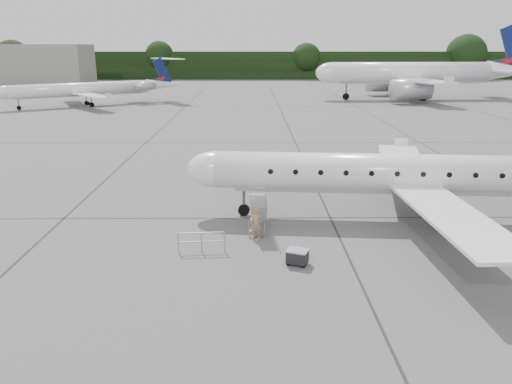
{
  "coord_description": "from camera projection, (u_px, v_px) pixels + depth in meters",
  "views": [
    {
      "loc": [
        -7.87,
        -23.05,
        9.55
      ],
      "look_at": [
        -7.62,
        1.68,
        2.3
      ],
      "focal_mm": 35.0,
      "sensor_mm": 36.0,
      "label": 1
    }
  ],
  "objects": [
    {
      "name": "ground",
      "position": [
        409.0,
        245.0,
        24.89
      ],
      "size": [
        320.0,
        320.0,
        0.0
      ],
      "primitive_type": "plane",
      "color": "#5C5C5A",
      "rests_on": "ground"
    },
    {
      "name": "treeline",
      "position": [
        277.0,
        65.0,
        148.5
      ],
      "size": [
        260.0,
        4.0,
        8.0
      ],
      "primitive_type": "cube",
      "color": "black",
      "rests_on": "ground"
    },
    {
      "name": "terminal_building",
      "position": [
        10.0,
        64.0,
        128.35
      ],
      "size": [
        40.0,
        14.0,
        10.0
      ],
      "primitive_type": "cube",
      "color": "gray",
      "rests_on": "ground"
    },
    {
      "name": "main_regional_jet",
      "position": [
        423.0,
        155.0,
        27.48
      ],
      "size": [
        31.32,
        23.77,
        7.59
      ],
      "primitive_type": null,
      "rotation": [
        0.0,
        0.0,
        -0.09
      ],
      "color": "silver",
      "rests_on": "ground"
    },
    {
      "name": "airstair",
      "position": [
        258.0,
        209.0,
        26.62
      ],
      "size": [
        1.06,
        2.54,
        2.38
      ],
      "primitive_type": null,
      "rotation": [
        0.0,
        0.0,
        -0.09
      ],
      "color": "silver",
      "rests_on": "ground"
    },
    {
      "name": "passenger",
      "position": [
        256.0,
        224.0,
        25.38
      ],
      "size": [
        0.67,
        0.48,
        1.7
      ],
      "primitive_type": "imported",
      "rotation": [
        0.0,
        0.0,
        -0.13
      ],
      "color": "#90724E",
      "rests_on": "ground"
    },
    {
      "name": "safety_railing",
      "position": [
        202.0,
        243.0,
        23.89
      ],
      "size": [
        2.2,
        0.24,
        1.0
      ],
      "primitive_type": null,
      "rotation": [
        0.0,
        0.0,
        0.07
      ],
      "color": "#93959B",
      "rests_on": "ground"
    },
    {
      "name": "baggage_cart",
      "position": [
        297.0,
        257.0,
        22.59
      ],
      "size": [
        1.1,
        1.01,
        0.78
      ],
      "primitive_type": null,
      "rotation": [
        0.0,
        0.0,
        -0.38
      ],
      "color": "black",
      "rests_on": "ground"
    },
    {
      "name": "bg_narrowbody",
      "position": [
        411.0,
        62.0,
        91.24
      ],
      "size": [
        38.82,
        28.89,
        13.45
      ],
      "primitive_type": null,
      "rotation": [
        0.0,
        0.0,
        0.05
      ],
      "color": "silver",
      "rests_on": "ground"
    },
    {
      "name": "bg_regional_left",
      "position": [
        81.0,
        83.0,
        81.49
      ],
      "size": [
        35.71,
        33.35,
        7.61
      ],
      "primitive_type": null,
      "rotation": [
        0.0,
        0.0,
        0.58
      ],
      "color": "silver",
      "rests_on": "ground"
    }
  ]
}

